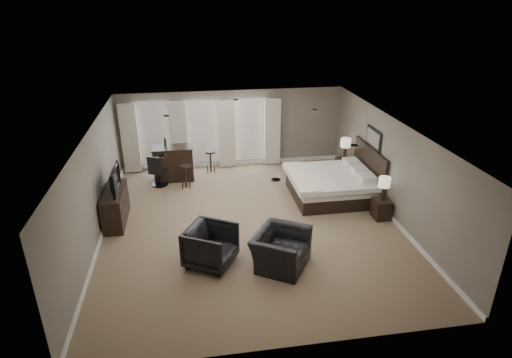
{
  "coord_description": "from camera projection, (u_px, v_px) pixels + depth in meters",
  "views": [
    {
      "loc": [
        -1.41,
        -9.6,
        5.57
      ],
      "look_at": [
        0.2,
        0.4,
        1.1
      ],
      "focal_mm": 30.0,
      "sensor_mm": 36.0,
      "label": 1
    }
  ],
  "objects": [
    {
      "name": "desk_chair",
      "position": [
        158.0,
        170.0,
        13.17
      ],
      "size": [
        0.68,
        0.68,
        1.01
      ],
      "primitive_type": "cube",
      "rotation": [
        0.0,
        0.0,
        2.73
      ],
      "color": "black",
      "rests_on": "ground"
    },
    {
      "name": "nightstand_far",
      "position": [
        344.0,
        167.0,
        13.96
      ],
      "size": [
        0.43,
        0.53,
        0.58
      ],
      "primitive_type": "cube",
      "color": "black",
      "rests_on": "ground"
    },
    {
      "name": "bar_stool_left",
      "position": [
        186.0,
        176.0,
        13.08
      ],
      "size": [
        0.46,
        0.46,
        0.74
      ],
      "primitive_type": "cube",
      "rotation": [
        0.0,
        0.0,
        -0.37
      ],
      "color": "black",
      "rests_on": "ground"
    },
    {
      "name": "bar_counter",
      "position": [
        174.0,
        163.0,
        13.56
      ],
      "size": [
        1.28,
        0.66,
        1.11
      ],
      "primitive_type": "cube",
      "color": "black",
      "rests_on": "ground"
    },
    {
      "name": "room",
      "position": [
        251.0,
        179.0,
        10.6
      ],
      "size": [
        7.6,
        8.6,
        2.64
      ],
      "color": "#7B674E",
      "rests_on": "ground"
    },
    {
      "name": "wall_art",
      "position": [
        373.0,
        138.0,
        12.09
      ],
      "size": [
        0.04,
        0.96,
        0.56
      ],
      "primitive_type": "cube",
      "color": "slate",
      "rests_on": "room"
    },
    {
      "name": "lamp_near",
      "position": [
        384.0,
        189.0,
        11.11
      ],
      "size": [
        0.31,
        0.31,
        0.64
      ],
      "primitive_type": "cube",
      "color": "beige",
      "rests_on": "nightstand_near"
    },
    {
      "name": "bar_stool_right",
      "position": [
        211.0,
        162.0,
        14.18
      ],
      "size": [
        0.47,
        0.47,
        0.75
      ],
      "primitive_type": "cube",
      "rotation": [
        0.0,
        0.0,
        -0.42
      ],
      "color": "black",
      "rests_on": "ground"
    },
    {
      "name": "window_bay",
      "position": [
        203.0,
        134.0,
        14.21
      ],
      "size": [
        5.25,
        0.2,
        2.3
      ],
      "color": "silver",
      "rests_on": "room"
    },
    {
      "name": "tv",
      "position": [
        113.0,
        188.0,
        10.88
      ],
      "size": [
        0.62,
        1.08,
        0.14
      ],
      "primitive_type": "imported",
      "rotation": [
        0.0,
        0.0,
        1.57
      ],
      "color": "black",
      "rests_on": "dresser"
    },
    {
      "name": "bed",
      "position": [
        333.0,
        174.0,
        12.34
      ],
      "size": [
        2.31,
        2.21,
        1.47
      ],
      "primitive_type": "cube",
      "color": "silver",
      "rests_on": "ground"
    },
    {
      "name": "armchair_far",
      "position": [
        211.0,
        244.0,
        9.33
      ],
      "size": [
        1.28,
        1.3,
        1.01
      ],
      "primitive_type": "imported",
      "rotation": [
        0.0,
        0.0,
        1.06
      ],
      "color": "black",
      "rests_on": "ground"
    },
    {
      "name": "nightstand_near",
      "position": [
        381.0,
        209.0,
        11.35
      ],
      "size": [
        0.4,
        0.49,
        0.53
      ],
      "primitive_type": "cube",
      "color": "black",
      "rests_on": "ground"
    },
    {
      "name": "dresser",
      "position": [
        115.0,
        206.0,
        11.09
      ],
      "size": [
        0.5,
        1.54,
        0.89
      ],
      "primitive_type": "cube",
      "color": "black",
      "rests_on": "ground"
    },
    {
      "name": "lamp_far",
      "position": [
        345.0,
        149.0,
        13.7
      ],
      "size": [
        0.34,
        0.34,
        0.69
      ],
      "primitive_type": "cube",
      "color": "beige",
      "rests_on": "nightstand_far"
    },
    {
      "name": "armchair_near",
      "position": [
        281.0,
        244.0,
        9.28
      ],
      "size": [
        1.33,
        1.47,
        1.08
      ],
      "primitive_type": "imported",
      "rotation": [
        0.0,
        0.0,
        1.01
      ],
      "color": "black",
      "rests_on": "ground"
    }
  ]
}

